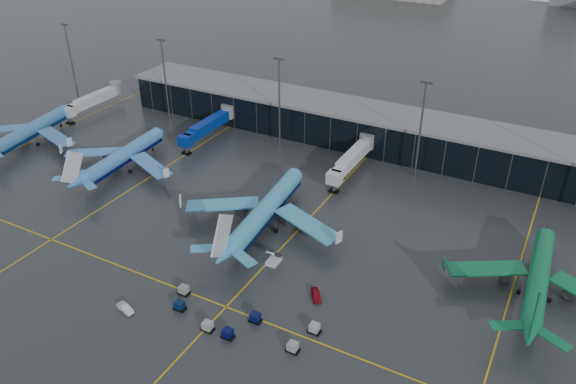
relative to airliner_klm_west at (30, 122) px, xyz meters
The scene contains 13 objects.
ground 81.09m from the airliner_klm_west, 12.76° to the right, with size 600.00×600.00×0.00m, color #282B2D.
terminal_pier 90.37m from the airliner_klm_west, 29.23° to the left, with size 142.00×17.00×10.70m.
jet_bridges 50.57m from the airliner_klm_west, 29.80° to the left, with size 94.00×27.50×7.20m.
flood_masts 90.13m from the airliner_klm_west, 20.97° to the left, with size 203.00×0.50×25.50m.
taxi_lines 89.37m from the airliner_klm_west, ahead, with size 220.00×120.00×0.02m.
airliner_klm_west is the anchor object (origin of this frame).
airliner_arkefly 34.97m from the airliner_klm_west, ahead, with size 35.06×39.92×12.27m, color #4187D7, non-canonical shape.
airliner_klm_near 81.91m from the airliner_klm_west, ahead, with size 38.71×44.09×13.55m, color #3EA0CC, non-canonical shape.
airliner_aer_lingus 137.64m from the airliner_klm_west, ahead, with size 34.47×39.26×12.07m, color #0D6F40, non-canonical shape.
baggage_carts 99.67m from the airliner_klm_west, 21.03° to the right, with size 28.13×9.77×1.70m.
mobile_airstair 91.75m from the airliner_klm_west, 10.86° to the right, with size 2.25×3.23×3.45m.
service_van_red 104.76m from the airliner_klm_west, 12.56° to the right, with size 1.61×4.00×1.36m, color maroon.
service_van_white 85.01m from the airliner_klm_west, 29.93° to the right, with size 1.36×3.89×1.28m, color silver.
Camera 1 is at (56.86, -78.07, 69.16)m, focal length 35.00 mm.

